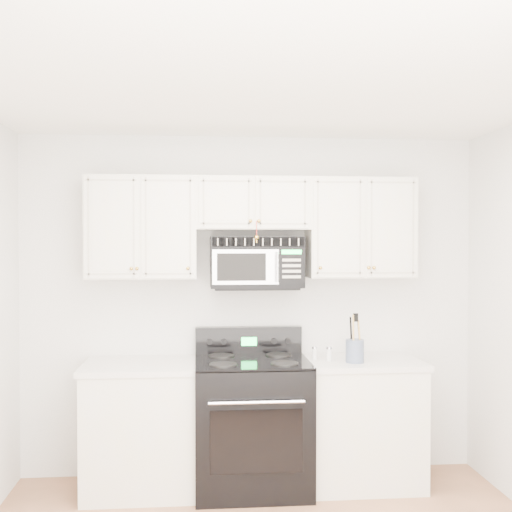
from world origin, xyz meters
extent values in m
cube|color=white|center=(0.00, 0.00, 2.60)|extent=(3.50, 3.50, 0.01)
cube|color=silver|center=(0.00, 1.75, 1.30)|extent=(3.50, 0.01, 2.60)
cube|color=silver|center=(0.00, -1.75, 1.30)|extent=(3.50, 0.01, 2.60)
cube|color=beige|center=(-0.80, 1.44, 0.44)|extent=(0.82, 0.63, 0.88)
cube|color=beige|center=(-0.80, 1.44, 0.90)|extent=(0.86, 0.65, 0.04)
cube|color=black|center=(-0.80, 1.48, 0.05)|extent=(0.82, 0.55, 0.10)
cube|color=beige|center=(0.80, 1.44, 0.44)|extent=(0.82, 0.63, 0.88)
cube|color=beige|center=(0.80, 1.44, 0.90)|extent=(0.86, 0.65, 0.04)
cube|color=black|center=(0.80, 1.48, 0.05)|extent=(0.82, 0.55, 0.10)
cube|color=black|center=(-0.02, 1.40, 0.46)|extent=(0.82, 0.70, 0.92)
cube|color=black|center=(-0.02, 1.05, 0.45)|extent=(0.62, 0.01, 0.43)
cylinder|color=silver|center=(-0.02, 1.02, 0.72)|extent=(0.64, 0.02, 0.02)
cube|color=black|center=(-0.02, 1.40, 0.93)|extent=(0.82, 0.70, 0.02)
cube|color=black|center=(-0.02, 1.71, 1.03)|extent=(0.82, 0.08, 0.21)
cube|color=#1FEC54|center=(-0.02, 1.67, 1.03)|extent=(0.12, 0.00, 0.06)
cube|color=beige|center=(-0.82, 1.58, 1.90)|extent=(0.80, 0.33, 0.75)
cube|color=beige|center=(0.82, 1.58, 1.90)|extent=(0.80, 0.33, 0.75)
cube|color=beige|center=(0.00, 1.58, 2.08)|extent=(0.84, 0.33, 0.39)
sphere|color=#B38A34|center=(-0.84, 1.40, 1.60)|extent=(0.03, 0.03, 0.03)
sphere|color=#B38A34|center=(-0.48, 1.40, 1.60)|extent=(0.03, 0.03, 0.03)
sphere|color=#B38A34|center=(0.48, 1.40, 1.60)|extent=(0.03, 0.03, 0.03)
sphere|color=#B38A34|center=(0.84, 1.40, 1.60)|extent=(0.03, 0.03, 0.03)
sphere|color=#B38A34|center=(-0.03, 1.40, 1.94)|extent=(0.03, 0.03, 0.03)
sphere|color=#B38A34|center=(0.03, 1.40, 1.94)|extent=(0.03, 0.03, 0.03)
cylinder|color=red|center=(0.01, 1.40, 1.88)|extent=(0.01, 0.00, 0.11)
sphere|color=#B38A34|center=(0.01, 1.40, 1.82)|extent=(0.04, 0.04, 0.04)
cube|color=black|center=(0.03, 1.58, 1.64)|extent=(0.69, 0.34, 0.38)
cube|color=#AEA798|center=(0.03, 1.41, 1.79)|extent=(0.67, 0.01, 0.07)
cube|color=#BBBCC2|center=(-0.07, 1.40, 1.61)|extent=(0.48, 0.01, 0.25)
cube|color=black|center=(-0.10, 1.40, 1.61)|extent=(0.35, 0.01, 0.20)
cube|color=black|center=(0.27, 1.40, 1.61)|extent=(0.19, 0.01, 0.25)
cube|color=#1FEC54|center=(0.27, 1.40, 1.72)|extent=(0.15, 0.00, 0.03)
cylinder|color=silver|center=(0.16, 1.37, 1.61)|extent=(0.02, 0.02, 0.22)
cylinder|color=#475170|center=(0.72, 1.32, 1.00)|extent=(0.13, 0.13, 0.16)
cylinder|color=#B18942|center=(0.75, 1.32, 1.08)|extent=(0.01, 0.01, 0.29)
cylinder|color=black|center=(0.70, 1.35, 1.09)|extent=(0.01, 0.01, 0.31)
cylinder|color=#B18942|center=(0.70, 1.28, 1.10)|extent=(0.01, 0.01, 0.33)
cylinder|color=black|center=(0.75, 1.32, 1.08)|extent=(0.01, 0.01, 0.29)
cylinder|color=silver|center=(0.45, 1.46, 0.96)|extent=(0.04, 0.04, 0.08)
cylinder|color=silver|center=(0.45, 1.46, 1.01)|extent=(0.04, 0.04, 0.02)
cylinder|color=silver|center=(0.55, 1.40, 0.96)|extent=(0.04, 0.04, 0.09)
cylinder|color=silver|center=(0.55, 1.40, 1.01)|extent=(0.04, 0.04, 0.02)
camera|label=1|loc=(-0.41, -3.20, 1.79)|focal=45.00mm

